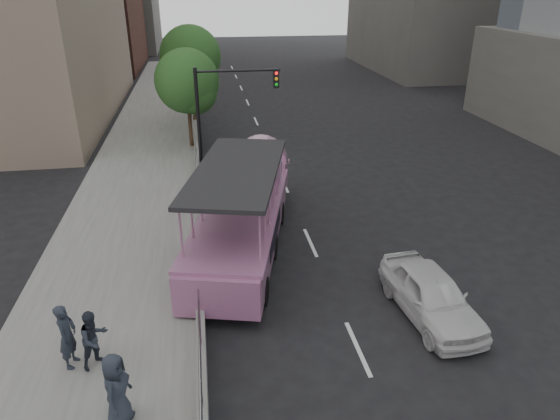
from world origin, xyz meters
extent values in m
plane|color=black|center=(0.00, 0.00, 0.00)|extent=(160.00, 160.00, 0.00)
cube|color=#9A9A95|center=(-5.75, 10.00, 0.15)|extent=(5.50, 80.00, 0.30)
cube|color=gray|center=(-3.12, 2.00, 0.48)|extent=(0.24, 30.00, 0.36)
cylinder|color=#A6A6AA|center=(-3.12, -4.00, 1.01)|extent=(0.07, 0.07, 0.70)
cylinder|color=#A6A6AA|center=(-3.12, -2.00, 1.01)|extent=(0.07, 0.07, 0.70)
cylinder|color=#A6A6AA|center=(-3.12, 0.00, 1.01)|extent=(0.07, 0.07, 0.70)
cylinder|color=#A6A6AA|center=(-3.12, 2.00, 1.01)|extent=(0.07, 0.07, 0.70)
cylinder|color=#A6A6AA|center=(-3.12, 4.00, 1.01)|extent=(0.07, 0.07, 0.70)
cylinder|color=#A6A6AA|center=(-3.12, 6.00, 1.01)|extent=(0.07, 0.07, 0.70)
cylinder|color=#A6A6AA|center=(-3.12, 8.00, 1.01)|extent=(0.07, 0.07, 0.70)
cylinder|color=#A6A6AA|center=(-3.12, 10.00, 1.01)|extent=(0.07, 0.07, 0.70)
cylinder|color=#A6A6AA|center=(-3.12, 12.00, 1.01)|extent=(0.07, 0.07, 0.70)
cylinder|color=#A6A6AA|center=(-3.12, 2.00, 1.01)|extent=(0.06, 22.00, 0.06)
cylinder|color=#A6A6AA|center=(-3.12, 2.00, 1.34)|extent=(0.06, 22.00, 0.06)
cylinder|color=black|center=(-3.39, 0.96, 0.44)|extent=(0.55, 0.95, 0.89)
cylinder|color=black|center=(-1.28, 0.42, 0.44)|extent=(0.55, 0.95, 0.89)
cylinder|color=black|center=(-2.70, 3.64, 0.44)|extent=(0.55, 0.95, 0.89)
cylinder|color=black|center=(-0.59, 3.10, 0.44)|extent=(0.55, 0.95, 0.89)
cylinder|color=black|center=(-2.02, 6.32, 0.44)|extent=(0.55, 0.95, 0.89)
cylinder|color=black|center=(0.09, 5.79, 0.44)|extent=(0.55, 0.95, 0.89)
cube|color=#B3719B|center=(-1.60, 3.56, 1.01)|extent=(4.39, 8.47, 1.24)
cube|color=#B3719B|center=(-0.43, 8.16, 1.26)|extent=(2.87, 2.63, 1.54)
cylinder|color=#B3719B|center=(-0.22, 8.98, 1.56)|extent=(2.42, 1.24, 2.32)
cube|color=#A5608E|center=(-2.64, -0.51, 1.01)|extent=(2.48, 0.95, 1.24)
cube|color=#A5608E|center=(-1.60, 3.56, 1.69)|extent=(4.58, 8.78, 0.12)
cube|color=black|center=(-1.70, 3.18, 3.35)|extent=(4.15, 6.97, 0.14)
cube|color=#98A3B3|center=(-0.86, 6.49, 2.29)|extent=(2.25, 0.76, 1.04)
cube|color=#B3719B|center=(-0.75, 6.92, 2.00)|extent=(2.35, 1.49, 0.49)
imported|color=white|center=(3.47, -0.91, 0.71)|extent=(2.04, 4.29, 1.42)
imported|color=#29303D|center=(-6.26, -1.79, 1.16)|extent=(0.51, 0.69, 1.72)
imported|color=#29303D|center=(-5.64, -1.88, 1.07)|extent=(0.94, 0.94, 1.54)
imported|color=#29303D|center=(-4.85, -3.78, 1.17)|extent=(0.75, 0.96, 1.73)
cylinder|color=black|center=(-2.61, 5.07, 1.19)|extent=(0.08, 0.08, 2.39)
cube|color=navy|center=(-2.61, 5.07, 2.20)|extent=(0.03, 0.59, 0.86)
cube|color=white|center=(-2.58, 5.07, 2.20)|extent=(0.02, 0.38, 0.53)
cylinder|color=black|center=(-2.90, 12.50, 2.60)|extent=(0.18, 0.18, 5.20)
cylinder|color=black|center=(-0.90, 12.50, 5.00)|extent=(4.20, 0.12, 0.12)
cube|color=black|center=(1.00, 12.50, 4.55)|extent=(0.28, 0.22, 0.85)
sphere|color=red|center=(1.00, 12.37, 4.85)|extent=(0.16, 0.16, 0.16)
cylinder|color=#3C2D1B|center=(-3.40, 16.00, 1.54)|extent=(0.22, 0.22, 3.08)
sphere|color=#305D25|center=(-3.40, 16.00, 3.96)|extent=(3.52, 3.52, 3.52)
sphere|color=#305D25|center=(-3.00, 15.70, 3.41)|extent=(2.42, 2.42, 2.42)
cylinder|color=#3C2D1B|center=(-3.20, 22.00, 1.74)|extent=(0.22, 0.22, 3.47)
sphere|color=#305D25|center=(-3.20, 22.00, 4.46)|extent=(3.97, 3.97, 3.97)
sphere|color=#305D25|center=(-2.80, 21.70, 3.84)|extent=(2.73, 2.73, 2.73)
camera|label=1|loc=(-2.71, -12.10, 8.94)|focal=32.00mm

